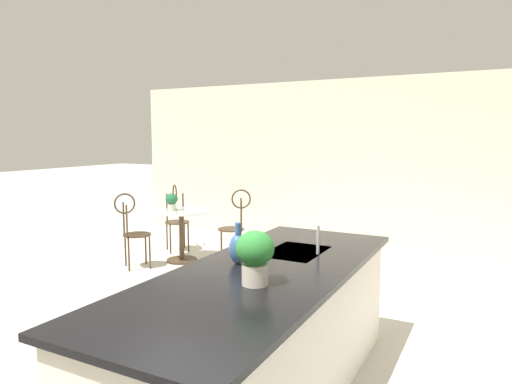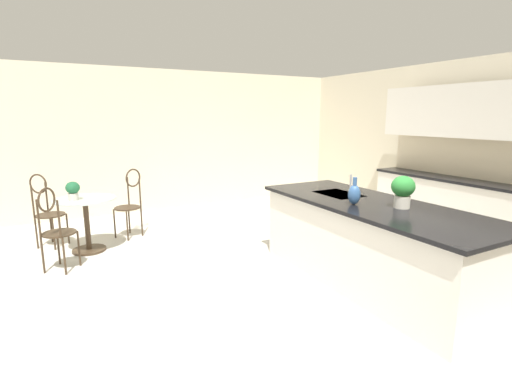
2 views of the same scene
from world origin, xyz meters
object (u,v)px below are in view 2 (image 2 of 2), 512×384
at_px(chair_near_window, 55,225).
at_px(potted_plant_counter_near, 403,190).
at_px(chair_by_island, 130,200).
at_px(bistro_table, 87,220).
at_px(potted_plant_on_table, 73,190).
at_px(chair_toward_desk, 46,207).
at_px(vase_on_counter, 354,194).

xyz_separation_m(chair_near_window, potted_plant_counter_near, (2.32, 3.11, 0.53)).
bearing_deg(chair_by_island, chair_near_window, -45.91).
bearing_deg(chair_by_island, bistro_table, -57.76).
height_order(potted_plant_on_table, potted_plant_counter_near, potted_plant_counter_near).
bearing_deg(potted_plant_on_table, chair_toward_desk, -147.93).
distance_m(chair_toward_desk, potted_plant_on_table, 0.70).
relative_size(chair_toward_desk, potted_plant_counter_near, 3.19).
height_order(potted_plant_on_table, vase_on_counter, vase_on_counter).
relative_size(chair_near_window, chair_by_island, 1.00).
relative_size(chair_by_island, potted_plant_counter_near, 3.19).
bearing_deg(chair_near_window, potted_plant_counter_near, 53.32).
distance_m(chair_near_window, potted_plant_counter_near, 3.91).
relative_size(chair_by_island, potted_plant_on_table, 4.20).
relative_size(bistro_table, potted_plant_counter_near, 2.45).
bearing_deg(chair_by_island, potted_plant_counter_near, 32.06).
height_order(chair_near_window, potted_plant_on_table, chair_near_window).
relative_size(bistro_table, chair_near_window, 0.77).
bearing_deg(chair_toward_desk, vase_on_counter, 43.35).
bearing_deg(potted_plant_on_table, vase_on_counter, 45.33).
distance_m(bistro_table, vase_on_counter, 3.56).
height_order(bistro_table, potted_plant_on_table, potted_plant_on_table).
xyz_separation_m(potted_plant_counter_near, vase_on_counter, (-0.35, -0.32, -0.08)).
relative_size(bistro_table, potted_plant_on_table, 3.23).
height_order(bistro_table, chair_near_window, chair_near_window).
xyz_separation_m(chair_toward_desk, potted_plant_on_table, (0.54, 0.34, 0.31)).
relative_size(bistro_table, vase_on_counter, 2.78).
xyz_separation_m(potted_plant_on_table, potted_plant_counter_near, (2.87, 2.86, 0.23)).
distance_m(bistro_table, chair_near_window, 0.71).
bearing_deg(potted_plant_on_table, chair_near_window, -24.05).
bearing_deg(chair_toward_desk, chair_by_island, 85.52).
xyz_separation_m(chair_by_island, vase_on_counter, (2.97, 1.76, 0.46)).
relative_size(chair_near_window, potted_plant_on_table, 4.20).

